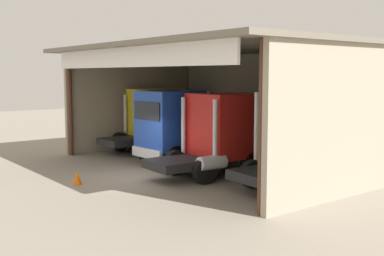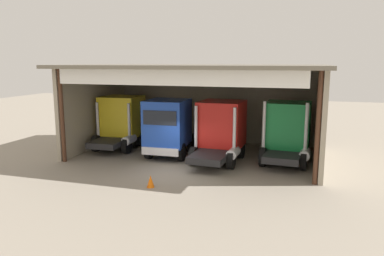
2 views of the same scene
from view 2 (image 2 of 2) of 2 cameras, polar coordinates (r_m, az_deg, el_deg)
name	(u,v)px [view 2 (image 2 of 2)]	position (r m, az deg, el deg)	size (l,w,h in m)	color
ground_plane	(176,172)	(19.51, -2.49, -6.89)	(80.00, 80.00, 0.00)	gray
workshop_shed	(201,92)	(23.40, 1.44, 5.57)	(14.98, 9.37, 5.57)	#9E937F
truck_yellow_center_right_bay	(121,121)	(25.14, -10.94, 1.10)	(2.73, 4.66, 3.46)	yellow
truck_blue_right_bay	(168,127)	(22.29, -3.67, 0.22)	(2.59, 4.79, 3.52)	#1E47B7
truck_red_left_bay	(221,129)	(21.58, 4.47, -0.20)	(2.69, 5.15, 3.47)	red
truck_green_center_bay	(287,131)	(21.72, 14.51, -0.40)	(2.72, 4.45, 3.62)	#197F3D
oil_drum	(164,135)	(27.23, -4.43, -1.01)	(0.58, 0.58, 0.89)	#197233
tool_cart	(291,144)	(24.64, 15.14, -2.41)	(0.90, 0.60, 1.00)	#1E59A5
traffic_cone	(151,181)	(17.31, -6.44, -8.22)	(0.36, 0.36, 0.56)	orange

